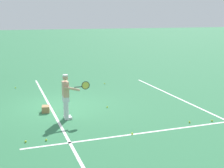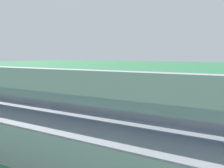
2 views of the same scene
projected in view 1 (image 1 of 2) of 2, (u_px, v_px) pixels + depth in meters
The scene contains 14 objects.
ground_plane at pixel (62, 106), 13.62m from camera, with size 160.00×160.00×0.00m, color #337A4C.
court_baseline_white at pixel (50, 107), 13.46m from camera, with size 12.00×0.10×0.01m, color white.
court_sideline_white at pixel (194, 126), 11.12m from camera, with size 0.10×12.00×0.01m, color white.
court_service_line_white at pixel (173, 96), 15.39m from camera, with size 8.22×0.10×0.01m, color white.
tennis_player at pixel (66, 96), 11.74m from camera, with size 0.58×0.99×1.71m.
ball_box_cardboard at pixel (46, 109), 12.73m from camera, with size 0.40×0.30×0.26m, color #A87F51.
tennis_ball_midcourt at pixel (46, 140), 9.80m from camera, with size 0.07×0.07×0.07m, color #CCE533.
tennis_ball_by_box at pixel (105, 84), 17.97m from camera, with size 0.07×0.07×0.07m, color #CCE533.
tennis_ball_near_player at pixel (212, 121), 11.61m from camera, with size 0.07×0.07×0.07m, color #CCE533.
tennis_ball_toward_net at pixel (107, 107), 13.36m from camera, with size 0.07×0.07×0.07m, color #CCE533.
tennis_ball_on_baseline at pixel (132, 134), 10.34m from camera, with size 0.07×0.07×0.07m, color #CCE533.
tennis_ball_far_left at pixel (26, 142), 9.68m from camera, with size 0.07×0.07×0.07m, color #CCE533.
tennis_ball_far_right at pixel (16, 88), 16.94m from camera, with size 0.07×0.07×0.07m, color #CCE533.
tennis_ball_stray_back at pixel (190, 122), 11.46m from camera, with size 0.07×0.07×0.07m, color #CCE533.
Camera 1 is at (13.09, -2.25, 3.85)m, focal length 50.00 mm.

